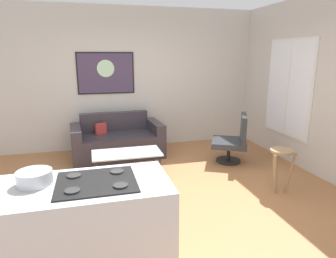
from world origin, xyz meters
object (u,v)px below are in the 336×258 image
Objects in this scene: mixing_bowl at (35,178)px; wall_painting at (106,73)px; armchair at (234,140)px; bar_stool at (281,159)px; coffee_table at (127,154)px; couch at (117,142)px.

wall_painting is at bearing 78.41° from mixing_bowl.
mixing_bowl is 0.24× the size of wall_painting.
armchair reaches higher than bar_stool.
coffee_table is 1.98m from wall_painting.
armchair is 2.77m from wall_painting.
mixing_bowl is (-0.89, -3.20, 0.69)m from couch.
bar_stool is 0.56× the size of wall_painting.
couch is 2.16m from armchair.
mixing_bowl reaches higher than armchair.
mixing_bowl is (-2.94, -1.08, 0.50)m from bar_stool.
wall_painting is (-0.12, 0.57, 1.25)m from couch.
couch is 2.95m from bar_stool.
couch is 1.37m from wall_painting.
couch is at bearing 93.02° from coffee_table.
mixing_bowl is at bearing -105.56° from couch.
armchair is at bearing 93.69° from bar_stool.
bar_stool is at bearing 20.16° from mixing_bowl.
mixing_bowl reaches higher than bar_stool.
mixing_bowl is at bearing -159.84° from bar_stool.
bar_stool is (1.99, -1.09, 0.11)m from coffee_table.
armchair is 3.34× the size of mixing_bowl.
bar_stool is at bearing -86.31° from armchair.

